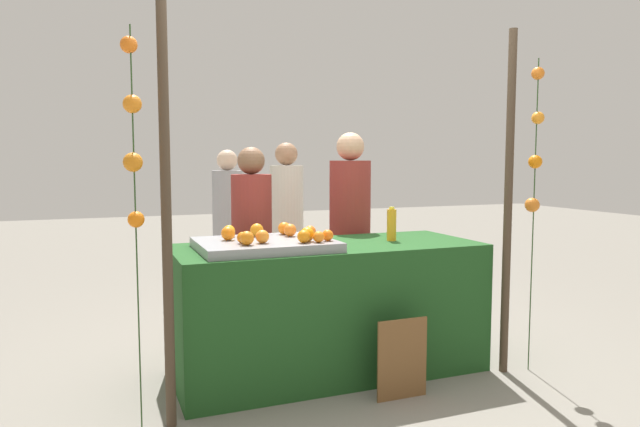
{
  "coord_description": "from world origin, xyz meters",
  "views": [
    {
      "loc": [
        -1.48,
        -3.61,
        1.47
      ],
      "look_at": [
        0.0,
        0.15,
        1.09
      ],
      "focal_mm": 32.23,
      "sensor_mm": 36.0,
      "label": 1
    }
  ],
  "objects_px": {
    "juice_bottle": "(392,225)",
    "vendor_right": "(350,242)",
    "stall_counter": "(328,308)",
    "orange_1": "(257,230)",
    "chalkboard_sign": "(402,360)",
    "orange_0": "(229,231)",
    "vendor_left": "(252,255)"
  },
  "relations": [
    {
      "from": "vendor_left",
      "to": "stall_counter",
      "type": "bearing_deg",
      "value": -63.65
    },
    {
      "from": "stall_counter",
      "to": "juice_bottle",
      "type": "height_order",
      "value": "juice_bottle"
    },
    {
      "from": "chalkboard_sign",
      "to": "vendor_left",
      "type": "relative_size",
      "value": 0.33
    },
    {
      "from": "stall_counter",
      "to": "chalkboard_sign",
      "type": "bearing_deg",
      "value": -68.48
    },
    {
      "from": "juice_bottle",
      "to": "vendor_right",
      "type": "relative_size",
      "value": 0.14
    },
    {
      "from": "orange_1",
      "to": "juice_bottle",
      "type": "bearing_deg",
      "value": -8.46
    },
    {
      "from": "orange_1",
      "to": "juice_bottle",
      "type": "relative_size",
      "value": 0.37
    },
    {
      "from": "juice_bottle",
      "to": "vendor_left",
      "type": "distance_m",
      "value": 1.14
    },
    {
      "from": "juice_bottle",
      "to": "vendor_right",
      "type": "distance_m",
      "value": 0.72
    },
    {
      "from": "juice_bottle",
      "to": "orange_0",
      "type": "bearing_deg",
      "value": 171.0
    },
    {
      "from": "stall_counter",
      "to": "vendor_right",
      "type": "distance_m",
      "value": 0.9
    },
    {
      "from": "stall_counter",
      "to": "vendor_right",
      "type": "relative_size",
      "value": 1.24
    },
    {
      "from": "juice_bottle",
      "to": "vendor_right",
      "type": "bearing_deg",
      "value": 91.54
    },
    {
      "from": "orange_0",
      "to": "vendor_right",
      "type": "xyz_separation_m",
      "value": [
        1.12,
        0.5,
        -0.2
      ]
    },
    {
      "from": "juice_bottle",
      "to": "vendor_right",
      "type": "height_order",
      "value": "vendor_right"
    },
    {
      "from": "orange_1",
      "to": "vendor_left",
      "type": "distance_m",
      "value": 0.64
    },
    {
      "from": "juice_bottle",
      "to": "vendor_left",
      "type": "height_order",
      "value": "vendor_left"
    },
    {
      "from": "juice_bottle",
      "to": "chalkboard_sign",
      "type": "distance_m",
      "value": 1.0
    },
    {
      "from": "orange_1",
      "to": "juice_bottle",
      "type": "height_order",
      "value": "juice_bottle"
    },
    {
      "from": "orange_1",
      "to": "orange_0",
      "type": "bearing_deg",
      "value": 168.19
    },
    {
      "from": "chalkboard_sign",
      "to": "vendor_right",
      "type": "height_order",
      "value": "vendor_right"
    },
    {
      "from": "orange_1",
      "to": "chalkboard_sign",
      "type": "relative_size",
      "value": 0.17
    },
    {
      "from": "stall_counter",
      "to": "orange_1",
      "type": "height_order",
      "value": "orange_1"
    },
    {
      "from": "vendor_right",
      "to": "stall_counter",
      "type": "bearing_deg",
      "value": -124.98
    },
    {
      "from": "chalkboard_sign",
      "to": "vendor_right",
      "type": "distance_m",
      "value": 1.42
    },
    {
      "from": "orange_0",
      "to": "chalkboard_sign",
      "type": "height_order",
      "value": "orange_0"
    },
    {
      "from": "stall_counter",
      "to": "orange_0",
      "type": "height_order",
      "value": "orange_0"
    },
    {
      "from": "orange_0",
      "to": "chalkboard_sign",
      "type": "xyz_separation_m",
      "value": [
        0.89,
        -0.78,
        -0.75
      ]
    },
    {
      "from": "orange_1",
      "to": "chalkboard_sign",
      "type": "height_order",
      "value": "orange_1"
    },
    {
      "from": "chalkboard_sign",
      "to": "vendor_right",
      "type": "xyz_separation_m",
      "value": [
        0.23,
        1.29,
        0.54
      ]
    },
    {
      "from": "stall_counter",
      "to": "vendor_right",
      "type": "height_order",
      "value": "vendor_right"
    },
    {
      "from": "vendor_left",
      "to": "chalkboard_sign",
      "type": "bearing_deg",
      "value": -65.84
    }
  ]
}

